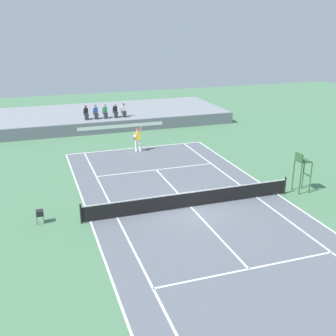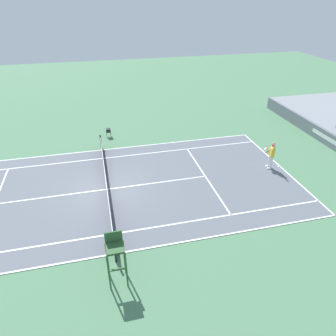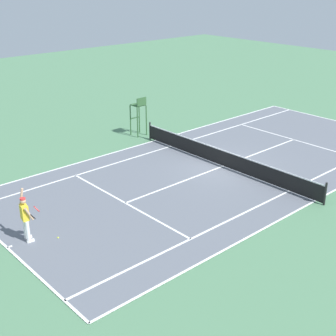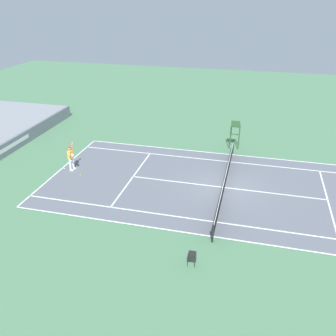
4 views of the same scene
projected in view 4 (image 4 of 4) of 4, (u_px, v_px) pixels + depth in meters
ground_plane at (225, 188)px, 23.93m from camera, size 80.00×80.00×0.00m
court at (225, 188)px, 23.92m from camera, size 11.08×23.88×0.03m
net at (225, 181)px, 23.70m from camera, size 11.98×0.10×1.07m
tennis_player at (71, 157)px, 25.89m from camera, size 0.81×0.62×2.08m
tennis_ball at (80, 175)px, 25.58m from camera, size 0.07×0.07×0.07m
umpire_chair at (235, 130)px, 29.31m from camera, size 0.77×0.77×2.44m
ball_hopper at (192, 255)px, 16.97m from camera, size 0.36×0.36×0.70m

